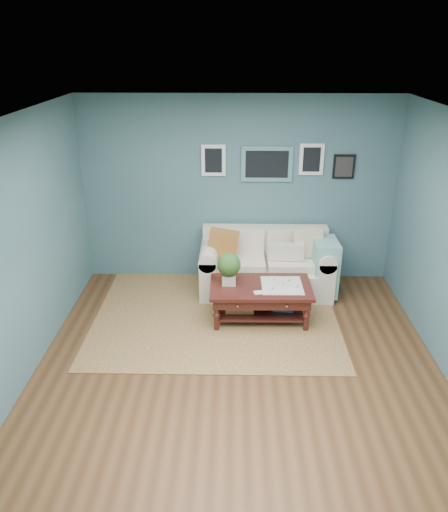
{
  "coord_description": "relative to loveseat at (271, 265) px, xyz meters",
  "views": [
    {
      "loc": [
        -0.06,
        -4.46,
        3.38
      ],
      "look_at": [
        -0.17,
        1.0,
        0.98
      ],
      "focal_mm": 35.0,
      "sensor_mm": 36.0,
      "label": 1
    }
  ],
  "objects": [
    {
      "name": "loveseat",
      "position": [
        0.0,
        0.0,
        0.0
      ],
      "size": [
        1.9,
        0.86,
        0.98
      ],
      "color": "#F3E6D0",
      "rests_on": "ground"
    },
    {
      "name": "coffee_table",
      "position": [
        -0.26,
        -0.81,
        0.0
      ],
      "size": [
        1.3,
        0.77,
        0.9
      ],
      "rotation": [
        0.0,
        0.0,
        0.01
      ],
      "color": "#361411",
      "rests_on": "ground"
    },
    {
      "name": "room_shell",
      "position": [
        -0.47,
        -1.97,
        0.96
      ],
      "size": [
        5.0,
        5.02,
        2.7
      ],
      "color": "brown",
      "rests_on": "ground"
    },
    {
      "name": "area_rug",
      "position": [
        -0.77,
        -0.78,
        -0.39
      ],
      "size": [
        3.15,
        2.52,
        0.01
      ],
      "primitive_type": "cube",
      "color": "brown",
      "rests_on": "ground"
    }
  ]
}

